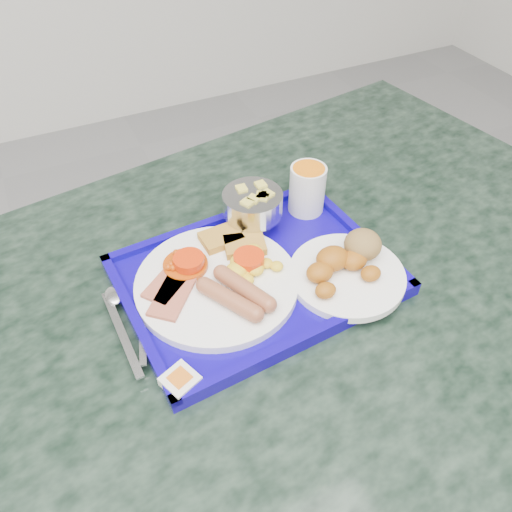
{
  "coord_description": "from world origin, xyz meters",
  "views": [
    {
      "loc": [
        0.25,
        0.41,
        1.38
      ],
      "look_at": [
        0.48,
        0.89,
        0.86
      ],
      "focal_mm": 35.0,
      "sensor_mm": 36.0,
      "label": 1
    }
  ],
  "objects_px": {
    "table": "(280,360)",
    "fruit_bowl": "(253,205)",
    "bread_plate": "(348,266)",
    "juice_cup": "(307,188)",
    "main_plate": "(220,278)",
    "tray": "(256,277)"
  },
  "relations": [
    {
      "from": "bread_plate",
      "to": "fruit_bowl",
      "type": "bearing_deg",
      "value": 115.65
    },
    {
      "from": "fruit_bowl",
      "to": "juice_cup",
      "type": "height_order",
      "value": "juice_cup"
    },
    {
      "from": "fruit_bowl",
      "to": "main_plate",
      "type": "bearing_deg",
      "value": -135.51
    },
    {
      "from": "table",
      "to": "tray",
      "type": "height_order",
      "value": "tray"
    },
    {
      "from": "table",
      "to": "bread_plate",
      "type": "xyz_separation_m",
      "value": [
        0.09,
        -0.03,
        0.24
      ]
    },
    {
      "from": "bread_plate",
      "to": "main_plate",
      "type": "bearing_deg",
      "value": 160.13
    },
    {
      "from": "table",
      "to": "fruit_bowl",
      "type": "relative_size",
      "value": 14.06
    },
    {
      "from": "bread_plate",
      "to": "juice_cup",
      "type": "bearing_deg",
      "value": 82.29
    },
    {
      "from": "tray",
      "to": "main_plate",
      "type": "height_order",
      "value": "main_plate"
    },
    {
      "from": "table",
      "to": "fruit_bowl",
      "type": "height_order",
      "value": "fruit_bowl"
    },
    {
      "from": "tray",
      "to": "bread_plate",
      "type": "relative_size",
      "value": 2.38
    },
    {
      "from": "tray",
      "to": "bread_plate",
      "type": "height_order",
      "value": "bread_plate"
    },
    {
      "from": "main_plate",
      "to": "bread_plate",
      "type": "height_order",
      "value": "bread_plate"
    },
    {
      "from": "bread_plate",
      "to": "juice_cup",
      "type": "xyz_separation_m",
      "value": [
        0.02,
        0.17,
        0.03
      ]
    },
    {
      "from": "tray",
      "to": "bread_plate",
      "type": "xyz_separation_m",
      "value": [
        0.13,
        -0.06,
        0.02
      ]
    },
    {
      "from": "main_plate",
      "to": "juice_cup",
      "type": "height_order",
      "value": "juice_cup"
    },
    {
      "from": "table",
      "to": "juice_cup",
      "type": "distance_m",
      "value": 0.32
    },
    {
      "from": "table",
      "to": "fruit_bowl",
      "type": "distance_m",
      "value": 0.3
    },
    {
      "from": "tray",
      "to": "main_plate",
      "type": "bearing_deg",
      "value": 173.98
    },
    {
      "from": "tray",
      "to": "bread_plate",
      "type": "bearing_deg",
      "value": -25.57
    },
    {
      "from": "fruit_bowl",
      "to": "tray",
      "type": "bearing_deg",
      "value": -112.94
    },
    {
      "from": "main_plate",
      "to": "bread_plate",
      "type": "bearing_deg",
      "value": -19.87
    }
  ]
}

